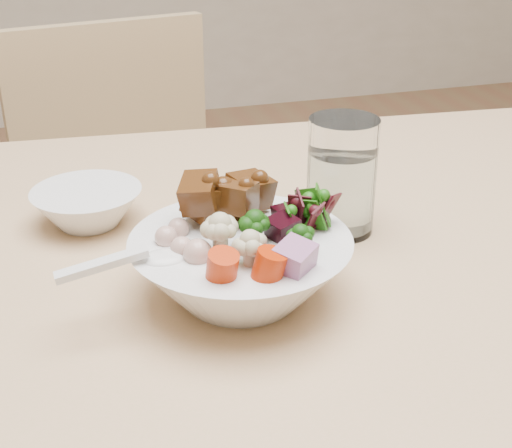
# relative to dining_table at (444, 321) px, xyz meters

# --- Properties ---
(dining_table) EXTENTS (1.80, 1.12, 0.81)m
(dining_table) POSITION_rel_dining_table_xyz_m (0.00, 0.00, 0.00)
(dining_table) COLOR tan
(dining_table) RESTS_ON ground
(chair_far) EXTENTS (0.50, 0.50, 0.92)m
(chair_far) POSITION_rel_dining_table_xyz_m (-0.25, 0.76, -0.21)
(chair_far) COLOR tan
(chair_far) RESTS_ON ground
(food_bowl) EXTENTS (0.21, 0.21, 0.12)m
(food_bowl) POSITION_rel_dining_table_xyz_m (-0.24, -0.01, 0.12)
(food_bowl) COLOR white
(food_bowl) RESTS_ON dining_table
(soup_spoon) EXTENTS (0.12, 0.04, 0.02)m
(soup_spoon) POSITION_rel_dining_table_xyz_m (-0.33, -0.02, 0.15)
(soup_spoon) COLOR white
(soup_spoon) RESTS_ON food_bowl
(water_glass) EXTENTS (0.08, 0.08, 0.13)m
(water_glass) POSITION_rel_dining_table_xyz_m (-0.09, 0.10, 0.14)
(water_glass) COLOR white
(water_glass) RESTS_ON dining_table
(side_bowl) EXTENTS (0.13, 0.13, 0.04)m
(side_bowl) POSITION_rel_dining_table_xyz_m (-0.37, 0.20, 0.10)
(side_bowl) COLOR white
(side_bowl) RESTS_ON dining_table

